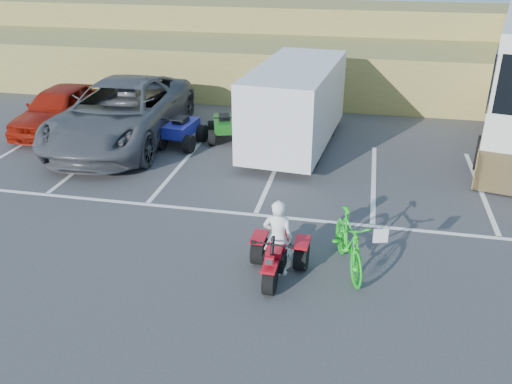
% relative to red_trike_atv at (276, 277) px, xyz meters
% --- Properties ---
extents(ground, '(100.00, 100.00, 0.00)m').
position_rel_red_trike_atv_xyz_m(ground, '(-0.90, 0.02, 0.00)').
color(ground, '#3A3A3D').
rests_on(ground, ground).
extents(parking_stripes, '(28.00, 5.16, 0.01)m').
position_rel_red_trike_atv_xyz_m(parking_stripes, '(-0.03, 4.08, 0.00)').
color(parking_stripes, white).
rests_on(parking_stripes, ground).
extents(grass_embankment, '(40.00, 8.50, 3.10)m').
position_rel_red_trike_atv_xyz_m(grass_embankment, '(-0.90, 15.50, 1.42)').
color(grass_embankment, olive).
rests_on(grass_embankment, ground).
extents(red_trike_atv, '(1.18, 1.54, 0.98)m').
position_rel_red_trike_atv_xyz_m(red_trike_atv, '(0.00, 0.00, 0.00)').
color(red_trike_atv, '#AA0916').
rests_on(red_trike_atv, ground).
extents(rider, '(0.58, 0.39, 1.55)m').
position_rel_red_trike_atv_xyz_m(rider, '(0.00, 0.15, 0.78)').
color(rider, white).
rests_on(rider, ground).
extents(green_dirt_bike, '(1.10, 2.04, 1.18)m').
position_rel_red_trike_atv_xyz_m(green_dirt_bike, '(1.32, 0.56, 0.59)').
color(green_dirt_bike, '#14BF19').
rests_on(green_dirt_bike, ground).
extents(grey_pickup, '(3.42, 6.90, 1.88)m').
position_rel_red_trike_atv_xyz_m(grey_pickup, '(-6.00, 6.50, 0.94)').
color(grey_pickup, '#43454A').
rests_on(grey_pickup, ground).
extents(red_car, '(1.76, 4.30, 1.46)m').
position_rel_red_trike_atv_xyz_m(red_car, '(-8.52, 7.18, 0.73)').
color(red_car, maroon).
rests_on(red_car, ground).
extents(cargo_trailer, '(2.63, 5.54, 2.50)m').
position_rel_red_trike_atv_xyz_m(cargo_trailer, '(-0.65, 7.15, 1.35)').
color(cargo_trailer, silver).
rests_on(cargo_trailer, ground).
extents(quad_atv_blue, '(1.30, 1.66, 1.01)m').
position_rel_red_trike_atv_xyz_m(quad_atv_blue, '(-4.08, 6.53, 0.00)').
color(quad_atv_blue, navy).
rests_on(quad_atv_blue, ground).
extents(quad_atv_green, '(1.42, 1.65, 0.92)m').
position_rel_red_trike_atv_xyz_m(quad_atv_green, '(-2.91, 7.30, 0.00)').
color(quad_atv_green, '#125112').
rests_on(quad_atv_green, ground).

